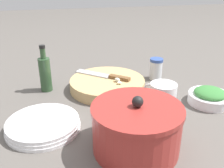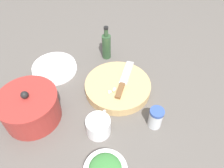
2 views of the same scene
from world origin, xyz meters
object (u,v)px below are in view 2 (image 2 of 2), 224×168
Objects in this scene: oil_bottle at (106,46)px; cutting_board at (118,87)px; spice_jar at (156,118)px; plate_stack at (55,68)px; garlic_cloves at (113,90)px; coffee_mug at (99,126)px; stock_pot at (30,107)px; chef_knife at (124,81)px.

cutting_board is at bearing 168.98° from oil_bottle.
spice_jar reaches higher than plate_stack.
garlic_cloves is 0.46× the size of spice_jar.
oil_bottle is at bearing -92.08° from plate_stack.
plate_stack is at bearing 31.05° from spice_jar.
spice_jar is (-0.19, -0.09, -0.00)m from garlic_cloves.
coffee_mug is at bearing -170.04° from plate_stack.
coffee_mug is (-0.16, 0.16, 0.02)m from cutting_board.
spice_jar is 0.48m from stock_pot.
garlic_cloves is at bearing -41.80° from coffee_mug.
cutting_board is 1.27× the size of stock_pot.
oil_bottle is (0.26, -0.08, 0.02)m from garlic_cloves.
spice_jar is 0.51× the size of oil_bottle.
coffee_mug is 0.48× the size of plate_stack.
chef_knife is 0.23m from oil_bottle.
spice_jar is at bearing -118.49° from stock_pot.
coffee_mug is at bearing 136.23° from cutting_board.
chef_knife is at bearing -133.37° from plate_stack.
spice_jar reaches higher than chef_knife.
cutting_board is 0.37m from stock_pot.
garlic_cloves is at bearing 162.19° from oil_bottle.
stock_pot is at bearing 118.41° from oil_bottle.
chef_knife is 0.92× the size of plate_stack.
chef_knife is (0.00, -0.03, 0.02)m from cutting_board.
stock_pot is at bearing 51.88° from coffee_mug.
stock_pot is (-0.24, 0.14, 0.05)m from plate_stack.
stock_pot is (0.04, 0.33, 0.01)m from garlic_cloves.
oil_bottle reaches higher than coffee_mug.
oil_bottle reaches higher than stock_pot.
cutting_board is at bearing -50.43° from garlic_cloves.
oil_bottle reaches higher than chef_knife.
chef_knife is 0.40m from stock_pot.
plate_stack is (0.47, 0.28, -0.03)m from spice_jar.
coffee_mug is at bearing 153.00° from oil_bottle.
spice_jar is (-0.22, -0.03, 0.00)m from chef_knife.
garlic_cloves is at bearing 26.05° from spice_jar.
plate_stack is (0.24, 0.23, -0.01)m from cutting_board.
cutting_board is 1.62× the size of oil_bottle.
chef_knife is 0.25m from coffee_mug.
oil_bottle reaches higher than cutting_board.
cutting_board is 0.23m from coffee_mug.
oil_bottle reaches higher than plate_stack.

